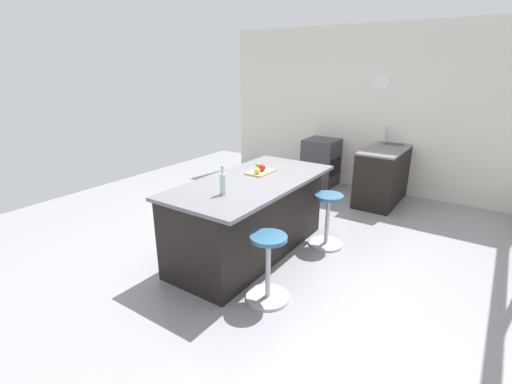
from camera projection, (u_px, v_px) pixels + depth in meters
The scene contains 12 objects.
ground_plane at pixel (269, 247), 4.71m from camera, with size 8.14×8.14×0.00m, color gray.
interior_partition_left at pixel (362, 110), 6.68m from camera, with size 0.15×5.44×2.90m.
sink_cabinet at pixel (388, 171), 6.38m from camera, with size 1.82×0.60×1.20m.
oven_range at pixel (321, 162), 7.05m from camera, with size 0.60×0.61×0.89m.
kitchen_island at pixel (249, 216), 4.44m from camera, with size 2.22×1.08×0.95m.
stool_by_window at pixel (327, 222), 4.66m from camera, with size 0.44×0.44×0.69m.
stool_middle at pixel (268, 270), 3.56m from camera, with size 0.44×0.44×0.69m.
cutting_board at pixel (261, 172), 4.53m from camera, with size 0.36×0.24×0.02m, color tan.
apple_yellow at pixel (257, 171), 4.42m from camera, with size 0.08×0.08×0.08m, color gold.
apple_green at pixel (259, 166), 4.61m from camera, with size 0.08×0.08×0.08m, color #609E2D.
apple_red at pixel (262, 168), 4.52m from camera, with size 0.09×0.09×0.09m, color red.
water_bottle at pixel (223, 183), 3.73m from camera, with size 0.06×0.06×0.31m.
Camera 1 is at (3.59, 2.24, 2.21)m, focal length 25.65 mm.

